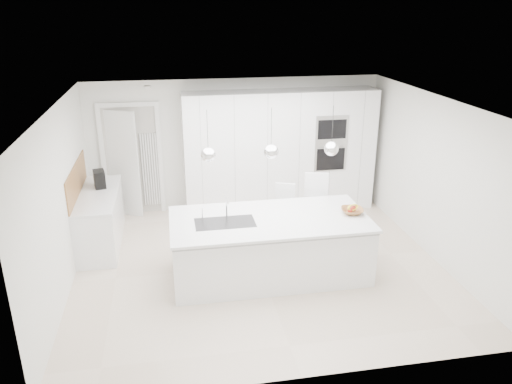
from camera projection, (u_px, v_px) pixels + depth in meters
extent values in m
plane|color=beige|center=(259.00, 266.00, 7.67)|extent=(5.50, 5.50, 0.00)
plane|color=white|center=(236.00, 145.00, 9.53)|extent=(5.50, 0.00, 5.50)
plane|color=white|center=(61.00, 202.00, 6.77)|extent=(0.00, 5.00, 5.00)
plane|color=white|center=(260.00, 104.00, 6.78)|extent=(5.50, 5.50, 0.00)
cube|color=white|center=(280.00, 152.00, 9.42)|extent=(3.60, 0.60, 2.30)
cube|color=white|center=(118.00, 164.00, 9.18)|extent=(0.76, 0.38, 2.00)
cube|color=white|center=(100.00, 220.00, 8.22)|extent=(0.60, 1.80, 0.86)
cube|color=white|center=(97.00, 195.00, 8.06)|extent=(0.62, 1.82, 0.04)
cube|color=#A07142|center=(76.00, 180.00, 7.91)|extent=(0.02, 1.80, 0.50)
cube|color=white|center=(270.00, 249.00, 7.26)|extent=(2.80, 1.20, 0.86)
cube|color=white|center=(270.00, 219.00, 7.14)|extent=(2.84, 1.40, 0.04)
cylinder|color=white|center=(227.00, 207.00, 7.12)|extent=(0.02, 0.02, 0.30)
sphere|color=white|center=(208.00, 155.00, 6.60)|extent=(0.20, 0.20, 0.20)
sphere|color=white|center=(271.00, 152.00, 6.74)|extent=(0.20, 0.20, 0.20)
sphere|color=white|center=(331.00, 149.00, 6.88)|extent=(0.20, 0.20, 0.20)
imported|color=#A07142|center=(352.00, 211.00, 7.28)|extent=(0.37, 0.37, 0.08)
cube|color=black|center=(99.00, 179.00, 8.28)|extent=(0.23, 0.30, 0.29)
sphere|color=#AD2819|center=(350.00, 211.00, 7.22)|extent=(0.07, 0.07, 0.07)
sphere|color=#AD2819|center=(353.00, 208.00, 7.28)|extent=(0.08, 0.08, 0.08)
sphere|color=#AD2819|center=(353.00, 208.00, 7.31)|extent=(0.07, 0.07, 0.07)
torus|color=yellow|center=(353.00, 207.00, 7.23)|extent=(0.21, 0.16, 0.19)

